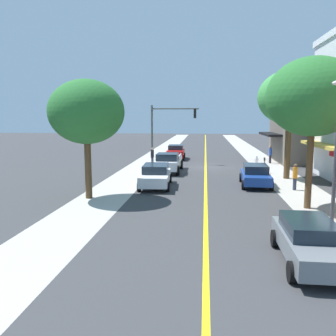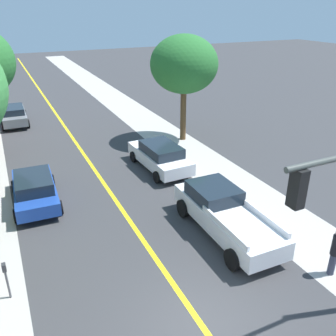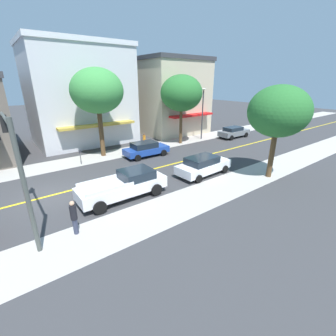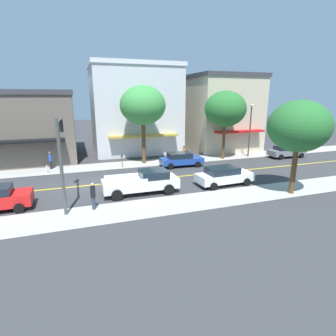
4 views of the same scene
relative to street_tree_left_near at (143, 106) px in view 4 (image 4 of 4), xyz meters
name	(u,v)px [view 4 (image 4 of 4)]	position (x,y,z in m)	size (l,w,h in m)	color
ground_plane	(89,185)	(6.32, -6.31, -6.25)	(140.00, 140.00, 0.00)	#38383A
sidewalk_left	(86,168)	(0.19, -6.31, -6.25)	(3.19, 126.00, 0.01)	#ADA8A0
sidewalk_right	(94,215)	(12.46, -6.31, -6.25)	(3.19, 126.00, 0.01)	#ADA8A0
road_centerline_stripe	(89,185)	(6.32, -6.31, -6.25)	(0.20, 126.00, 0.00)	yellow
tan_rowhouse	(35,125)	(-7.16, -11.51, -2.30)	(13.32, 9.16, 7.87)	#665B51
pale_office_building	(135,109)	(-7.17, 0.68, -0.63)	(9.69, 11.22, 11.23)	silver
brick_apartment_block	(215,112)	(-7.17, 12.66, -1.19)	(13.23, 9.09, 10.11)	beige
street_tree_left_near	(143,106)	(0.00, 0.00, 0.00)	(4.88, 4.88, 8.36)	brown
street_tree_right_corner	(225,109)	(0.95, 9.46, -0.44)	(4.76, 4.76, 7.85)	brown
street_tree_left_far	(299,127)	(13.27, 8.30, -1.17)	(4.40, 4.40, 6.97)	brown
fire_hydrant	(47,169)	(0.95, -9.93, -5.89)	(0.44, 0.24, 0.73)	silver
parking_meter	(122,159)	(1.29, -2.68, -5.36)	(0.12, 0.18, 1.34)	#4C4C51
traffic_light_mast	(61,147)	(10.31, -7.99, -2.20)	(4.88, 0.32, 5.98)	#474C47
street_lamp	(250,125)	(0.89, 13.06, -2.34)	(0.70, 0.36, 6.31)	#38383D
blue_sedan_left_curb	(181,159)	(2.85, 3.32, -5.48)	(2.19, 4.54, 1.47)	#1E429E
grey_sedan_left_curb	(286,151)	(2.93, 17.02, -5.49)	(2.01, 4.54, 1.43)	slate
white_sedan_right_curb	(224,175)	(9.78, 4.43, -5.45)	(2.28, 4.87, 1.54)	silver
white_pickup_truck	(143,182)	(9.57, -2.45, -5.37)	(2.23, 5.74, 1.73)	silver
pedestrian_black_shirt	(93,195)	(11.56, -6.27, -5.27)	(0.32, 0.32, 1.83)	#33384C
pedestrian_orange_shirt	(184,153)	(0.47, 4.63, -5.31)	(0.31, 0.31, 1.75)	#33384C
pedestrian_blue_shirt	(50,160)	(-0.40, -9.67, -5.26)	(0.31, 0.31, 1.83)	black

